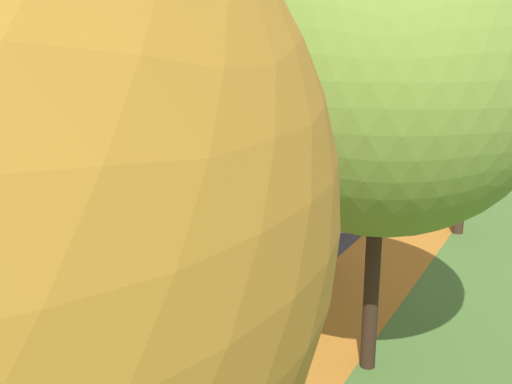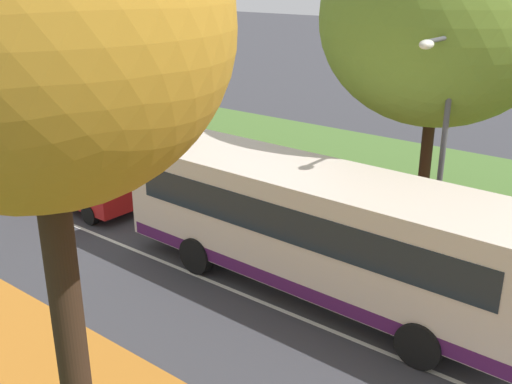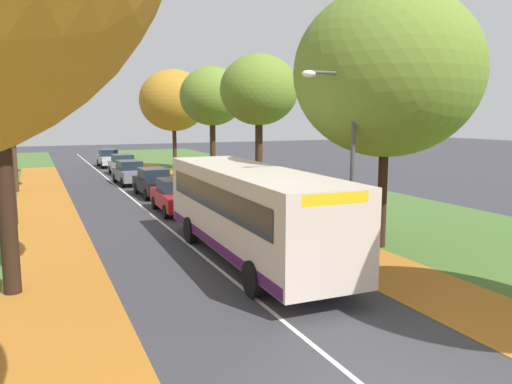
% 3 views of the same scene
% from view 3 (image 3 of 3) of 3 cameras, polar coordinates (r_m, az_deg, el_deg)
% --- Properties ---
extents(leaf_litter_left, '(2.80, 60.00, 0.00)m').
position_cam_3_polar(leaf_litter_left, '(20.08, -22.43, -5.33)').
color(leaf_litter_left, '#B26B23').
rests_on(leaf_litter_left, grass_verge_left).
extents(grass_verge_right, '(12.00, 90.00, 0.01)m').
position_cam_3_polar(grass_verge_right, '(29.58, 4.88, -0.39)').
color(grass_verge_right, '#476B2D').
rests_on(grass_verge_right, ground).
extents(leaf_litter_right, '(2.80, 60.00, 0.00)m').
position_cam_3_polar(leaf_litter_right, '(22.25, 1.98, -3.35)').
color(leaf_litter_right, '#B26B23').
rests_on(leaf_litter_right, grass_verge_right).
extents(road_centre_line, '(0.12, 80.00, 0.01)m').
position_cam_3_polar(road_centre_line, '(26.43, -12.86, -1.67)').
color(road_centre_line, silver).
rests_on(road_centre_line, ground).
extents(tree_left_mid, '(4.12, 4.12, 8.66)m').
position_cam_3_polar(tree_left_mid, '(23.67, -27.17, 12.79)').
color(tree_left_mid, '#422D1E').
rests_on(tree_left_mid, ground).
extents(tree_left_far, '(4.15, 4.15, 7.48)m').
position_cam_3_polar(tree_left_far, '(34.05, -26.34, 9.35)').
color(tree_left_far, '#422D1E').
rests_on(tree_left_far, ground).
extents(tree_left_distant, '(4.63, 4.63, 8.36)m').
position_cam_3_polar(tree_left_distant, '(43.24, -26.35, 9.89)').
color(tree_left_distant, '#422D1E').
rests_on(tree_left_distant, ground).
extents(tree_right_near, '(6.39, 6.39, 8.98)m').
position_cam_3_polar(tree_right_near, '(18.04, 14.73, 13.03)').
color(tree_right_near, black).
rests_on(tree_right_near, ground).
extents(tree_right_mid, '(4.15, 4.15, 7.90)m').
position_cam_3_polar(tree_right_mid, '(26.98, 0.34, 11.52)').
color(tree_right_mid, '#382619').
rests_on(tree_right_mid, ground).
extents(tree_right_far, '(4.39, 4.39, 7.96)m').
position_cam_3_polar(tree_right_far, '(34.48, -5.03, 10.80)').
color(tree_right_far, '#382619').
rests_on(tree_right_far, ground).
extents(tree_right_distant, '(5.77, 5.77, 8.58)m').
position_cam_3_polar(tree_right_distant, '(43.64, -9.40, 10.28)').
color(tree_right_distant, '#382619').
rests_on(tree_right_distant, ground).
extents(streetlamp_right, '(1.89, 0.28, 6.00)m').
position_cam_3_polar(streetlamp_right, '(15.47, 10.02, 5.19)').
color(streetlamp_right, '#47474C').
rests_on(streetlamp_right, ground).
extents(bus, '(2.84, 10.45, 2.98)m').
position_cam_3_polar(bus, '(16.08, -0.75, -1.86)').
color(bus, beige).
rests_on(bus, ground).
extents(car_red_lead, '(1.87, 4.24, 1.62)m').
position_cam_3_polar(car_red_lead, '(24.53, -9.17, -0.43)').
color(car_red_lead, '#B21919').
rests_on(car_red_lead, ground).
extents(car_black_following, '(1.85, 4.23, 1.62)m').
position_cam_3_polar(car_black_following, '(29.82, -11.57, 1.10)').
color(car_black_following, black).
rests_on(car_black_following, ground).
extents(car_grey_third_in_line, '(1.93, 4.27, 1.62)m').
position_cam_3_polar(car_grey_third_in_line, '(35.44, -14.23, 2.19)').
color(car_grey_third_in_line, slate).
rests_on(car_grey_third_in_line, ground).
extents(car_white_fourth_in_line, '(1.88, 4.25, 1.62)m').
position_cam_3_polar(car_white_fourth_in_line, '(41.40, -14.96, 3.05)').
color(car_white_fourth_in_line, silver).
rests_on(car_white_fourth_in_line, ground).
extents(car_silver_trailing, '(1.79, 4.20, 1.62)m').
position_cam_3_polar(car_silver_trailing, '(48.14, -16.48, 3.73)').
color(car_silver_trailing, '#B7BABF').
rests_on(car_silver_trailing, ground).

